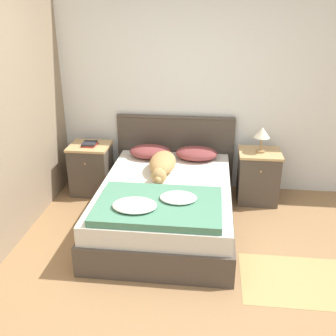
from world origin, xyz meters
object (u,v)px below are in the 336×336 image
bed (166,205)px  pillow_left (150,151)px  nightstand_right (258,176)px  dog (162,164)px  pillow_right (196,153)px  nightstand_left (91,169)px  table_lamp (262,134)px  book_stack (90,144)px

bed → pillow_left: bearing=110.6°
bed → nightstand_right: bearing=34.5°
nightstand_right → pillow_left: pillow_left is taller
dog → pillow_right: bearing=50.3°
pillow_right → nightstand_left: bearing=-178.0°
pillow_right → table_lamp: bearing=-4.2°
bed → pillow_right: pillow_right is taller
pillow_left → dog: (0.21, -0.43, 0.02)m
bed → book_stack: book_stack is taller
nightstand_left → book_stack: size_ratio=3.24×
pillow_left → table_lamp: table_lamp is taller
bed → dog: bearing=103.5°
nightstand_right → book_stack: (-2.05, -0.01, 0.33)m
table_lamp → pillow_left: bearing=177.6°
dog → book_stack: 1.02m
bed → dog: dog is taller
pillow_right → pillow_left: bearing=180.0°
nightstand_left → table_lamp: (2.06, -0.01, 0.54)m
bed → dog: 0.47m
nightstand_right → table_lamp: bearing=-90.0°
pillow_right → book_stack: (-1.31, -0.06, 0.09)m
book_stack → table_lamp: size_ratio=0.65×
dog → bed: bearing=-76.5°
book_stack → table_lamp: 2.06m
nightstand_right → dog: size_ratio=0.79×
bed → book_stack: bearing=145.9°
nightstand_right → table_lamp: table_lamp is taller
pillow_right → dog: (-0.36, -0.43, 0.02)m
table_lamp → nightstand_right: bearing=90.0°
nightstand_right → pillow_left: (-1.31, 0.05, 0.25)m
nightstand_right → pillow_right: size_ratio=1.24×
pillow_left → table_lamp: 1.35m
pillow_left → pillow_right: 0.57m
pillow_left → dog: size_ratio=0.63×
pillow_right → dog: size_ratio=0.63×
dog → table_lamp: (1.11, 0.38, 0.28)m
book_stack → table_lamp: bearing=0.1°
nightstand_left → table_lamp: 2.13m
bed → nightstand_right: 1.25m
dog → table_lamp: table_lamp is taller
pillow_right → book_stack: book_stack is taller
nightstand_right → dog: bearing=-160.7°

